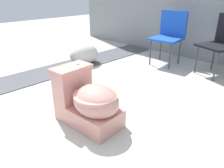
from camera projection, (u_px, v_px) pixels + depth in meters
ground_plane at (58, 128)px, 1.97m from camera, size 14.00×14.00×0.00m
gravel_strip at (38, 75)px, 3.15m from camera, size 0.56×8.00×0.01m
toilet at (89, 102)px, 1.96m from camera, size 0.66×0.42×0.52m
folding_chair_left at (170, 32)px, 3.48m from camera, size 0.48×0.48×0.83m
folding_chair_middle at (224, 39)px, 3.00m from camera, size 0.56×0.56×0.83m
boulder_near at (78, 55)px, 3.69m from camera, size 0.26×0.32×0.23m
boulder_far at (85, 54)px, 3.58m from camera, size 0.41×0.50×0.33m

